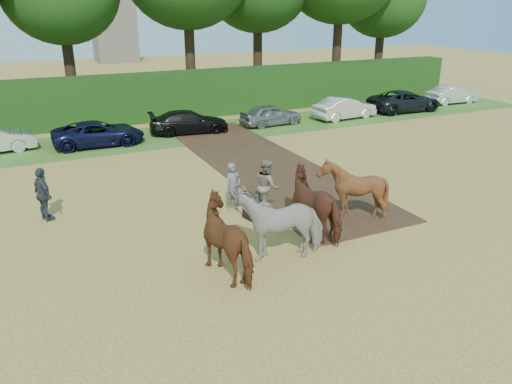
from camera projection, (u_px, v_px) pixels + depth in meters
name	position (u px, v px, depth m)	size (l,w,h in m)	color
ground	(311.00, 225.00, 17.03)	(120.00, 120.00, 0.00)	gold
earth_strip	(261.00, 164.00, 23.53)	(4.50, 17.00, 0.05)	#472D1C
grass_verge	(185.00, 134.00, 28.84)	(50.00, 5.00, 0.03)	#38601E
hedgerow	(162.00, 96.00, 32.12)	(46.00, 1.60, 3.00)	#14380F
spectator_near	(267.00, 185.00, 17.87)	(0.96, 0.75, 1.98)	#9F957D
spectator_far	(43.00, 195.00, 17.12)	(1.12, 0.47, 1.91)	#2A2F38
plough_team	(298.00, 211.00, 15.50)	(7.17, 5.85, 2.14)	brown
parked_cars	(245.00, 117.00, 30.10)	(40.37, 3.07, 1.45)	silver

